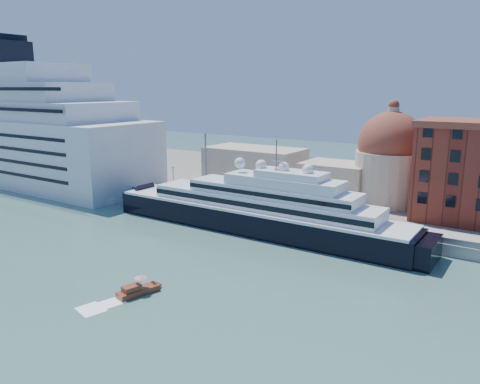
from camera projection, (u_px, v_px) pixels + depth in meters
The scene contains 9 objects.
ground at pixel (184, 258), 90.90m from camera, with size 400.00×400.00×0.00m, color #375F5D.
quay at pixel (271, 213), 118.27m from camera, with size 180.00×10.00×2.50m, color gray.
land at pixel (334, 186), 151.66m from camera, with size 260.00×72.00×2.00m, color slate.
quay_fence at pixel (262, 210), 114.21m from camera, with size 180.00×0.10×1.20m, color slate.
superyacht at pixel (245, 211), 109.07m from camera, with size 83.96×11.64×25.09m.
service_barge at pixel (96, 199), 135.65m from camera, with size 14.12×6.97×3.04m.
water_taxi at pixel (137, 290), 74.75m from camera, with size 3.98×7.21×3.25m.
church at pixel (333, 165), 131.99m from camera, with size 66.00×18.00×25.50m.
lamp_posts at pixel (226, 176), 121.81m from camera, with size 120.80×2.40×18.00m.
Camera 1 is at (56.50, -65.57, 32.48)m, focal length 35.00 mm.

